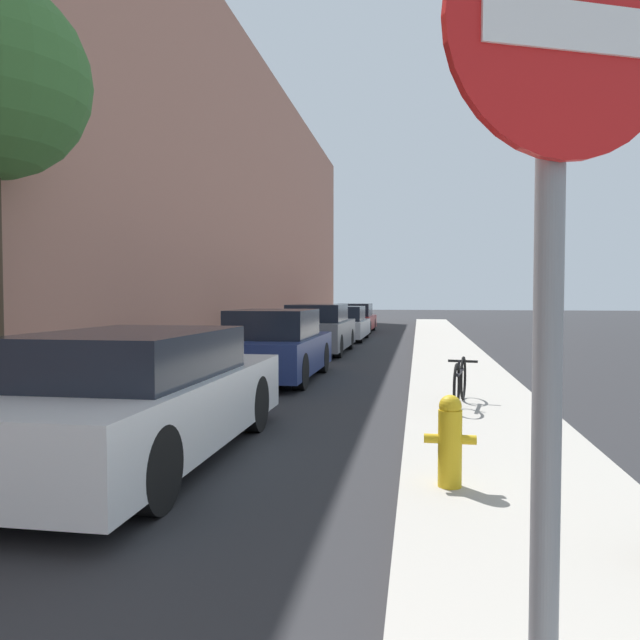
# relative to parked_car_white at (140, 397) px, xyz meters

# --- Properties ---
(ground_plane) EXTENTS (120.00, 120.00, 0.00)m
(ground_plane) POSITION_rel_parked_car_white_xyz_m (0.78, 10.20, -0.66)
(ground_plane) COLOR #28282B
(sidewalk_left) EXTENTS (2.00, 52.00, 0.12)m
(sidewalk_left) POSITION_rel_parked_car_white_xyz_m (-2.12, 10.20, -0.60)
(sidewalk_left) COLOR #ADA89E
(sidewalk_left) RESTS_ON ground
(sidewalk_right) EXTENTS (2.00, 52.00, 0.12)m
(sidewalk_right) POSITION_rel_parked_car_white_xyz_m (3.68, 10.20, -0.60)
(sidewalk_right) COLOR #ADA89E
(sidewalk_right) RESTS_ON ground
(building_facade_left) EXTENTS (0.70, 52.00, 10.80)m
(building_facade_left) POSITION_rel_parked_car_white_xyz_m (-3.47, 10.20, 4.74)
(building_facade_left) COLOR tan
(building_facade_left) RESTS_ON ground
(parked_car_white) EXTENTS (1.81, 4.69, 1.36)m
(parked_car_white) POSITION_rel_parked_car_white_xyz_m (0.00, 0.00, 0.00)
(parked_car_white) COLOR black
(parked_car_white) RESTS_ON ground
(parked_car_navy) EXTENTS (1.73, 4.05, 1.43)m
(parked_car_navy) POSITION_rel_parked_car_white_xyz_m (-0.05, 6.10, 0.02)
(parked_car_navy) COLOR black
(parked_car_navy) RESTS_ON ground
(parked_car_grey) EXTENTS (1.76, 4.39, 1.46)m
(parked_car_grey) POSITION_rel_parked_car_white_xyz_m (-0.13, 11.95, 0.04)
(parked_car_grey) COLOR black
(parked_car_grey) RESTS_ON ground
(parked_car_silver) EXTENTS (1.84, 4.33, 1.32)m
(parked_car_silver) POSITION_rel_parked_car_white_xyz_m (-0.10, 17.27, -0.04)
(parked_car_silver) COLOR black
(parked_car_silver) RESTS_ON ground
(parked_car_red) EXTENTS (1.80, 4.55, 1.36)m
(parked_car_red) POSITION_rel_parked_car_white_xyz_m (-0.19, 22.57, -0.02)
(parked_car_red) COLOR black
(parked_car_red) RESTS_ON ground
(fire_hydrant) EXTENTS (0.43, 0.20, 0.77)m
(fire_hydrant) POSITION_rel_parked_car_white_xyz_m (3.10, -0.73, -0.15)
(fire_hydrant) COLOR gold
(fire_hydrant) RESTS_ON sidewalk_right
(traffic_sign_post) EXTENTS (0.67, 0.30, 2.75)m
(traffic_sign_post) POSITION_rel_parked_car_white_xyz_m (3.15, -4.29, 1.28)
(traffic_sign_post) COLOR gray
(traffic_sign_post) RESTS_ON sidewalk_right
(bicycle) EXTENTS (0.44, 1.62, 0.67)m
(bicycle) POSITION_rel_parked_car_white_xyz_m (3.44, 3.13, -0.20)
(bicycle) COLOR black
(bicycle) RESTS_ON sidewalk_right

